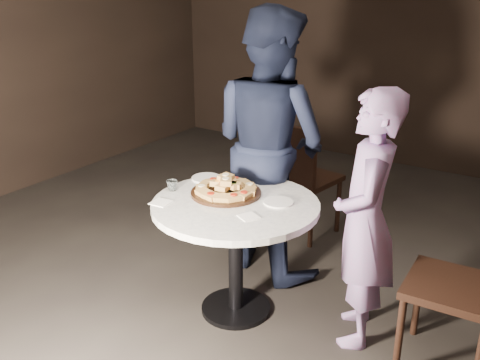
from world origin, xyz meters
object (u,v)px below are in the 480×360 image
object	(u,v)px
water_glass	(172,185)
chair_far	(300,173)
diner_teal	(365,221)
diner_navy	(270,144)
table	(236,224)
chair_right	(475,280)
focaccia_pile	(226,187)
serving_board	(226,193)

from	to	relation	value
water_glass	chair_far	size ratio (longest dim) A/B	0.08
water_glass	diner_teal	distance (m)	1.24
chair_far	diner_navy	xyz separation A→B (m)	(0.02, -0.54, 0.39)
table	diner_navy	distance (m)	0.76
diner_navy	diner_teal	world-z (taller)	diner_navy
diner_teal	chair_right	bearing A→B (deg)	69.57
focaccia_pile	diner_teal	size ratio (longest dim) A/B	0.26
focaccia_pile	diner_navy	bearing A→B (deg)	92.74
table	diner_navy	bearing A→B (deg)	102.64
focaccia_pile	water_glass	xyz separation A→B (m)	(-0.33, -0.14, -0.02)
chair_right	diner_teal	xyz separation A→B (m)	(-0.62, -0.00, 0.19)
serving_board	diner_teal	xyz separation A→B (m)	(0.88, 0.12, -0.02)
chair_right	chair_far	bearing A→B (deg)	-125.24
serving_board	focaccia_pile	xyz separation A→B (m)	(0.00, 0.00, 0.04)
focaccia_pile	water_glass	world-z (taller)	focaccia_pile
table	chair_right	distance (m)	1.39
water_glass	diner_navy	bearing A→B (deg)	67.52
focaccia_pile	diner_navy	distance (m)	0.61
water_glass	diner_teal	world-z (taller)	diner_teal
table	chair_right	bearing A→B (deg)	8.40
table	water_glass	distance (m)	0.49
chair_far	chair_right	xyz separation A→B (m)	(1.54, -1.00, 0.01)
focaccia_pile	chair_far	xyz separation A→B (m)	(-0.05, 1.13, -0.26)
diner_navy	diner_teal	distance (m)	1.04
table	chair_right	size ratio (longest dim) A/B	1.07
focaccia_pile	table	bearing A→B (deg)	-32.28
diner_teal	focaccia_pile	bearing A→B (deg)	-102.89
serving_board	water_glass	bearing A→B (deg)	-157.13
focaccia_pile	water_glass	size ratio (longest dim) A/B	5.41
diner_teal	water_glass	bearing A→B (deg)	-98.63
diner_navy	diner_teal	size ratio (longest dim) A/B	1.25
serving_board	chair_right	xyz separation A→B (m)	(1.50, 0.13, -0.21)
water_glass	diner_teal	size ratio (longest dim) A/B	0.05
serving_board	water_glass	world-z (taller)	water_glass
chair_far	diner_teal	distance (m)	1.38
serving_board	diner_teal	size ratio (longest dim) A/B	0.29
chair_far	diner_teal	xyz separation A→B (m)	(0.93, -1.00, 0.20)
focaccia_pile	serving_board	bearing A→B (deg)	-164.07
serving_board	water_glass	distance (m)	0.36
chair_far	serving_board	bearing A→B (deg)	101.71
serving_board	chair_far	xyz separation A→B (m)	(-0.04, 1.13, -0.22)
table	water_glass	bearing A→B (deg)	-172.15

